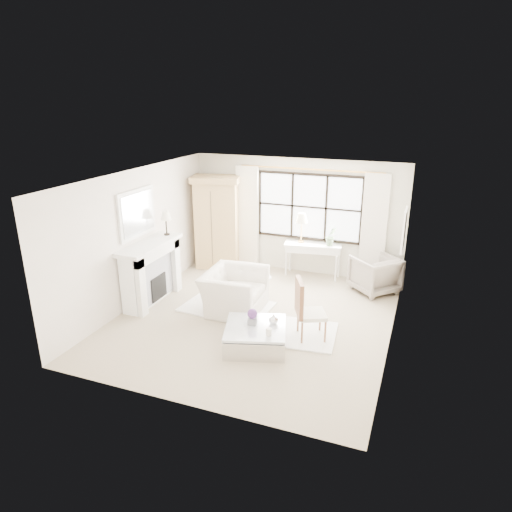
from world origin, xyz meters
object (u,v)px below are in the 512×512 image
object	(u,v)px
armoire	(217,222)
club_armchair	(234,291)
console_table	(312,260)
coffee_table	(255,337)

from	to	relation	value
armoire	club_armchair	world-z (taller)	armoire
armoire	console_table	xyz separation A→B (m)	(2.35, 0.17, -0.74)
armoire	coffee_table	size ratio (longest dim) A/B	1.79
coffee_table	club_armchair	bearing A→B (deg)	110.38
club_armchair	coffee_table	xyz separation A→B (m)	(0.89, -1.16, -0.22)
console_table	coffee_table	size ratio (longest dim) A/B	1.08
console_table	club_armchair	size ratio (longest dim) A/B	1.09
armoire	console_table	distance (m)	2.47
armoire	club_armchair	distance (m)	2.63
console_table	club_armchair	xyz separation A→B (m)	(-0.99, -2.30, 0.00)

